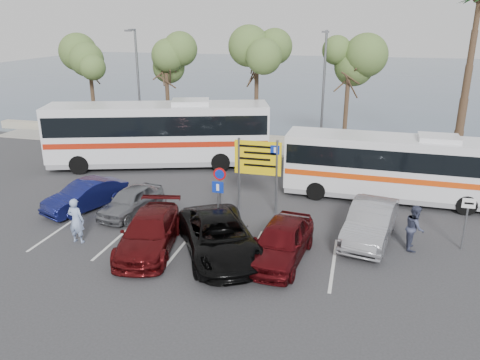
% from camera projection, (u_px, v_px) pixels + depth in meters
% --- Properties ---
extents(ground, '(120.00, 120.00, 0.00)m').
position_uv_depth(ground, '(218.00, 238.00, 19.78)').
color(ground, '#2E2E30').
rests_on(ground, ground).
extents(kerb_strip, '(44.00, 2.40, 0.15)m').
position_uv_depth(kerb_strip, '(277.00, 151.00, 32.57)').
color(kerb_strip, gray).
rests_on(kerb_strip, ground).
extents(seawall, '(48.00, 0.80, 0.60)m').
position_uv_depth(seawall, '(282.00, 141.00, 34.33)').
color(seawall, '#A69E84').
rests_on(seawall, ground).
extents(sea, '(140.00, 140.00, 0.00)m').
position_uv_depth(sea, '(328.00, 77.00, 74.69)').
color(sea, '#3F5666').
rests_on(sea, ground).
extents(tree_far_left, '(3.20, 3.20, 7.60)m').
position_uv_depth(tree_far_left, '(89.00, 55.00, 33.85)').
color(tree_far_left, '#382619').
rests_on(tree_far_left, kerb_strip).
extents(tree_left, '(3.20, 3.20, 7.20)m').
position_uv_depth(tree_left, '(166.00, 61.00, 32.53)').
color(tree_left, '#382619').
rests_on(tree_left, kerb_strip).
extents(tree_mid, '(3.20, 3.20, 8.00)m').
position_uv_depth(tree_mid, '(257.00, 53.00, 30.78)').
color(tree_mid, '#382619').
rests_on(tree_mid, kerb_strip).
extents(tree_right, '(3.20, 3.20, 7.40)m').
position_uv_depth(tree_right, '(349.00, 63.00, 29.52)').
color(tree_right, '#382619').
rests_on(tree_right, kerb_strip).
extents(street_lamp_left, '(0.45, 1.15, 8.01)m').
position_uv_depth(street_lamp_left, '(138.00, 81.00, 33.03)').
color(street_lamp_left, slate).
rests_on(street_lamp_left, kerb_strip).
extents(street_lamp_right, '(0.45, 1.15, 8.01)m').
position_uv_depth(street_lamp_right, '(323.00, 88.00, 29.94)').
color(street_lamp_right, slate).
rests_on(street_lamp_right, kerb_strip).
extents(direction_sign, '(2.20, 0.12, 3.60)m').
position_uv_depth(direction_sign, '(258.00, 164.00, 21.68)').
color(direction_sign, slate).
rests_on(direction_sign, ground).
extents(sign_no_stop, '(0.60, 0.08, 2.35)m').
position_uv_depth(sign_no_stop, '(220.00, 184.00, 21.59)').
color(sign_no_stop, slate).
rests_on(sign_no_stop, ground).
extents(sign_parking, '(0.50, 0.07, 2.25)m').
position_uv_depth(sign_parking, '(218.00, 199.00, 20.08)').
color(sign_parking, slate).
rests_on(sign_parking, ground).
extents(sign_taxi, '(0.50, 0.07, 2.20)m').
position_uv_depth(sign_taxi, '(467.00, 217.00, 18.36)').
color(sign_taxi, slate).
rests_on(sign_taxi, ground).
extents(lane_markings, '(12.02, 4.20, 0.01)m').
position_uv_depth(lane_markings, '(184.00, 245.00, 19.14)').
color(lane_markings, silver).
rests_on(lane_markings, ground).
extents(coach_bus_left, '(13.57, 6.87, 4.16)m').
position_uv_depth(coach_bus_left, '(159.00, 136.00, 28.87)').
color(coach_bus_left, silver).
rests_on(coach_bus_left, ground).
extents(coach_bus_right, '(11.26, 2.69, 3.49)m').
position_uv_depth(coach_bus_right, '(398.00, 170.00, 23.42)').
color(coach_bus_right, silver).
rests_on(coach_bus_right, ground).
extents(car_silver_a, '(2.15, 4.03, 1.30)m').
position_uv_depth(car_silver_a, '(131.00, 201.00, 22.07)').
color(car_silver_a, slate).
rests_on(car_silver_a, ground).
extents(car_blue, '(2.96, 4.44, 1.38)m').
position_uv_depth(car_blue, '(86.00, 195.00, 22.62)').
color(car_blue, '#10144C').
rests_on(car_blue, ground).
extents(car_maroon, '(2.96, 5.27, 1.44)m').
position_uv_depth(car_maroon, '(149.00, 233.00, 18.63)').
color(car_maroon, '#510D0F').
rests_on(car_maroon, ground).
extents(car_red, '(2.33, 4.75, 1.56)m').
position_uv_depth(car_red, '(281.00, 241.00, 17.75)').
color(car_red, '#4E0B0E').
rests_on(car_red, ground).
extents(suv_black, '(4.96, 6.12, 1.55)m').
position_uv_depth(suv_black, '(219.00, 237.00, 18.15)').
color(suv_black, black).
rests_on(suv_black, ground).
extents(car_silver_b, '(2.52, 5.01, 1.58)m').
position_uv_depth(car_silver_b, '(371.00, 222.00, 19.43)').
color(car_silver_b, gray).
rests_on(car_silver_b, ground).
extents(pedestrian_near, '(0.71, 0.47, 1.93)m').
position_uv_depth(pedestrian_near, '(76.00, 221.00, 19.13)').
color(pedestrian_near, '#8BA1CB').
rests_on(pedestrian_near, ground).
extents(pedestrian_far, '(0.71, 0.91, 1.86)m').
position_uv_depth(pedestrian_far, '(415.00, 228.00, 18.58)').
color(pedestrian_far, '#383D54').
rests_on(pedestrian_far, ground).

